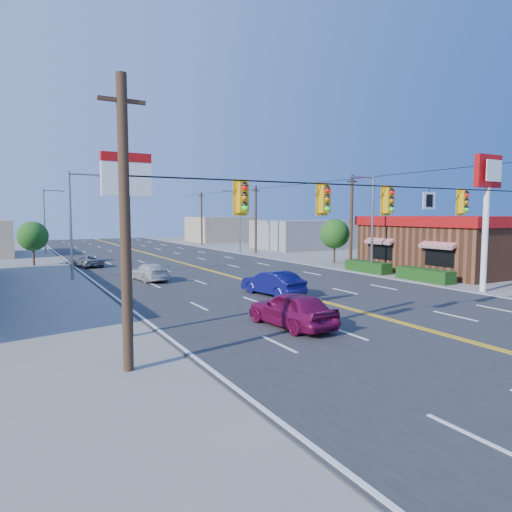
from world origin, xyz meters
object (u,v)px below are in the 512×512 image
kfc (465,243)px  car_blue (273,284)px  kfc_pylon (487,195)px  signal_span (407,213)px  car_white (149,273)px  car_silver (88,262)px  pizza_hut_sign (127,206)px  car_magenta (292,310)px

kfc → car_blue: (-21.32, -3.00, -1.65)m
kfc → kfc_pylon: size_ratio=1.92×
signal_span → kfc_pylon: signal_span is taller
car_white → car_silver: 11.61m
car_blue → pizza_hut_sign: bearing=19.0°
signal_span → kfc: 23.47m
signal_span → kfc_pylon: 11.87m
car_blue → car_white: (-4.77, 9.49, -0.11)m
signal_span → pizza_hut_sign: size_ratio=3.55×
kfc → car_white: size_ratio=3.81×
car_blue → signal_span: bearing=89.6°
car_white → car_silver: size_ratio=1.09×
pizza_hut_sign → car_magenta: bearing=-17.5°
kfc → pizza_hut_sign: size_ratio=2.38×
pizza_hut_sign → car_white: pizza_hut_sign is taller
signal_span → pizza_hut_sign: signal_span is taller
car_magenta → kfc_pylon: bearing=-177.9°
car_blue → kfc_pylon: bearing=149.5°
kfc → kfc_pylon: kfc_pylon is taller
kfc → car_white: bearing=166.0°
signal_span → kfc_pylon: size_ratio=2.86×
kfc → car_blue: kfc is taller
kfc → pizza_hut_sign: 32.04m
pizza_hut_sign → car_blue: 11.69m
kfc_pylon → car_blue: kfc_pylon is taller
kfc_pylon → car_blue: bearing=158.1°
kfc_pylon → signal_span: bearing=-160.2°
car_magenta → signal_span: bearing=151.0°
signal_span → car_magenta: bearing=156.2°
kfc → kfc_pylon: (-8.90, -8.00, 3.66)m
kfc_pylon → kfc: bearing=42.0°
car_magenta → kfc: bearing=-163.0°
signal_span → car_white: signal_span is taller
kfc → car_magenta: 26.56m
car_silver → kfc_pylon: bearing=116.1°
pizza_hut_sign → signal_span: bearing=-20.2°
signal_span → car_blue: size_ratio=5.51×
kfc → pizza_hut_sign: pizza_hut_sign is taller
car_magenta → car_silver: bearing=-86.8°
signal_span → car_silver: (-8.63, 29.82, -4.34)m
kfc → car_silver: bearing=148.1°
car_magenta → car_silver: 28.12m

